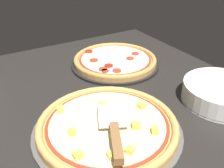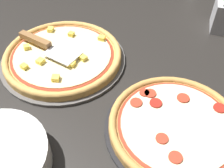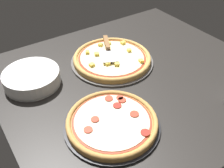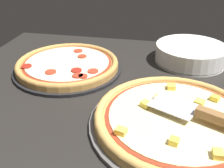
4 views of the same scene
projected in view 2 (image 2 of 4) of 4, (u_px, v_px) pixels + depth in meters
ground_plane at (110, 63)px, 88.96cm from camera, size 121.73×109.11×3.60cm
pizza_pan_front at (64, 59)px, 86.82cm from camera, size 40.86×40.86×1.00cm
pizza_front at (63, 55)px, 85.48cm from camera, size 38.40×38.40×3.43cm
pizza_pan_back at (175, 129)px, 67.16cm from camera, size 36.15×36.15×1.00cm
pizza_back at (176, 125)px, 65.88cm from camera, size 33.98×33.98×2.63cm
serving_spatula at (42, 43)px, 85.41cm from camera, size 14.43×22.98×2.00cm
napkin_holder at (224, 14)px, 96.77cm from camera, size 12.04×8.93×12.31cm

